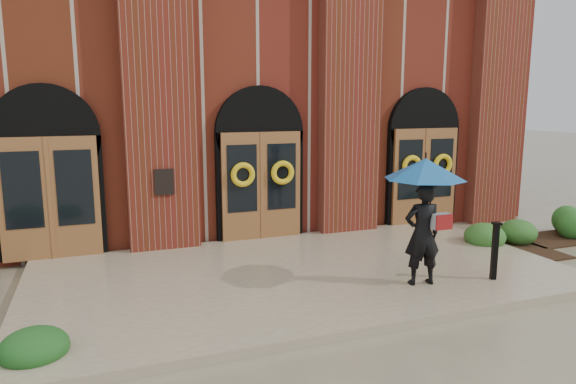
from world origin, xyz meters
name	(u,v)px	position (x,y,z in m)	size (l,w,h in m)	color
ground	(306,280)	(0.00, 0.00, 0.00)	(90.00, 90.00, 0.00)	gray
landing	(303,274)	(0.00, 0.15, 0.07)	(10.00, 5.30, 0.15)	tan
church_building	(206,97)	(0.00, 8.78, 3.50)	(16.20, 12.53, 7.00)	maroon
man_with_umbrella	(424,197)	(1.68, -1.25, 1.71)	(1.59, 1.59, 2.23)	black
metal_post	(495,250)	(3.06, -1.52, 0.71)	(0.18, 0.18, 1.06)	black
hedge_wall_right	(571,224)	(7.33, 0.54, 0.34)	(2.67, 1.07, 0.69)	#255A20
hedge_front_right	(517,241)	(5.10, 0.00, 0.28)	(1.59, 1.37, 0.56)	#29571F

